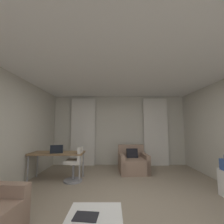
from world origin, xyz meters
The scene contains 10 objects.
ground_plane centered at (0.00, 0.00, 0.00)m, with size 12.00×12.00×0.00m, color gray.
wall_window centered at (0.00, 3.03, 1.30)m, with size 5.12×0.06×2.60m.
ceiling centered at (0.00, 0.00, 2.63)m, with size 5.12×6.12×0.06m, color white.
curtain_left_panel centered at (-1.38, 2.90, 1.25)m, with size 0.90×0.06×2.50m.
curtain_right_panel centered at (1.38, 2.90, 1.25)m, with size 0.90×0.06×2.50m.
armchair centered at (0.39, 2.11, 0.27)m, with size 0.92×0.92×0.81m.
desk centered at (-1.76, 1.40, 0.66)m, with size 1.42×0.58×0.72m.
desk_chair centered at (-1.26, 1.30, 0.39)m, with size 0.48×0.48×0.88m.
laptop centered at (-1.75, 1.29, 0.77)m, with size 0.37×0.32×0.22m.
magazine_open centered at (-0.58, -0.88, 0.37)m, with size 0.30×0.23×0.01m.
Camera 1 is at (-0.28, -2.70, 1.40)m, focal length 23.61 mm.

